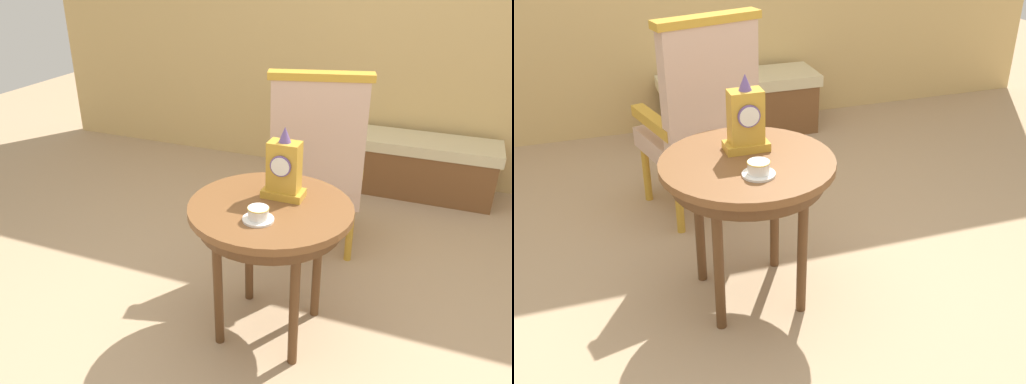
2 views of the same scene
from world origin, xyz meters
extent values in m
plane|color=tan|center=(0.00, 0.00, 0.00)|extent=(10.00, 10.00, 0.00)
cylinder|color=brown|center=(-0.09, 0.05, 0.67)|extent=(0.74, 0.74, 0.03)
cylinder|color=#56351C|center=(-0.09, 0.05, 0.62)|extent=(0.65, 0.65, 0.07)
cylinder|color=#56351C|center=(0.10, 0.24, 0.33)|extent=(0.04, 0.04, 0.65)
cylinder|color=#56351C|center=(-0.27, 0.24, 0.33)|extent=(0.04, 0.04, 0.65)
cylinder|color=#56351C|center=(-0.27, -0.13, 0.33)|extent=(0.04, 0.04, 0.65)
cylinder|color=#56351C|center=(0.10, -0.13, 0.33)|extent=(0.04, 0.04, 0.65)
cylinder|color=white|center=(-0.08, -0.10, 0.69)|extent=(0.13, 0.13, 0.01)
cylinder|color=white|center=(-0.08, -0.10, 0.72)|extent=(0.09, 0.09, 0.05)
torus|color=gold|center=(-0.08, -0.10, 0.75)|extent=(0.09, 0.09, 0.00)
cube|color=gold|center=(-0.06, 0.16, 0.71)|extent=(0.19, 0.11, 0.04)
cube|color=gold|center=(-0.06, 0.16, 0.84)|extent=(0.14, 0.09, 0.23)
cylinder|color=#664C8C|center=(-0.06, 0.10, 0.86)|extent=(0.10, 0.01, 0.10)
cylinder|color=white|center=(-0.06, 0.10, 0.86)|extent=(0.08, 0.00, 0.08)
cone|color=#664C8C|center=(-0.06, 0.16, 0.99)|extent=(0.06, 0.06, 0.07)
cube|color=#CCA893|center=(-0.13, 0.97, 0.41)|extent=(0.64, 0.64, 0.11)
cube|color=#CCA893|center=(-0.07, 0.75, 0.78)|extent=(0.53, 0.22, 0.64)
cube|color=gold|center=(-0.07, 0.75, 1.12)|extent=(0.57, 0.24, 0.04)
cube|color=gold|center=(0.10, 1.02, 0.57)|extent=(0.19, 0.47, 0.06)
cube|color=gold|center=(-0.35, 0.91, 0.57)|extent=(0.19, 0.47, 0.06)
cylinder|color=gold|center=(0.03, 1.23, 0.18)|extent=(0.04, 0.04, 0.35)
cylinder|color=gold|center=(-0.39, 1.12, 0.18)|extent=(0.04, 0.04, 0.35)
cylinder|color=gold|center=(0.14, 0.81, 0.18)|extent=(0.04, 0.04, 0.35)
cylinder|color=gold|center=(-0.28, 0.70, 0.18)|extent=(0.04, 0.04, 0.35)
cube|color=beige|center=(0.41, 1.95, 0.40)|extent=(1.15, 0.40, 0.08)
cube|color=brown|center=(0.41, 1.95, 0.18)|extent=(1.11, 0.38, 0.36)
camera|label=1|loc=(0.60, -1.81, 1.71)|focal=35.27mm
camera|label=2|loc=(-0.72, -2.14, 1.76)|focal=42.58mm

